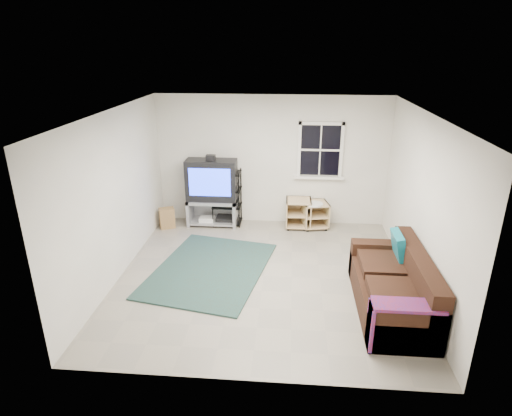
# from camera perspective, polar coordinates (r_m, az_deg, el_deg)

# --- Properties ---
(room) EXTENTS (4.60, 4.62, 4.60)m
(room) POSITION_cam_1_polar(r_m,az_deg,el_deg) (8.55, 8.54, 7.17)
(room) COLOR gray
(room) RESTS_ON ground
(tv_unit) EXTENTS (1.00, 0.50, 1.47)m
(tv_unit) POSITION_cam_1_polar(r_m,az_deg,el_deg) (8.63, -5.90, 2.79)
(tv_unit) COLOR #9A9AA2
(tv_unit) RESTS_ON ground
(av_rack) EXTENTS (0.58, 0.42, 1.15)m
(av_rack) POSITION_cam_1_polar(r_m,az_deg,el_deg) (8.72, -3.88, 0.93)
(av_rack) COLOR black
(av_rack) RESTS_ON ground
(side_table_left) EXTENTS (0.50, 0.50, 0.58)m
(side_table_left) POSITION_cam_1_polar(r_m,az_deg,el_deg) (8.70, 5.66, -0.51)
(side_table_left) COLOR tan
(side_table_left) RESTS_ON ground
(side_table_right) EXTENTS (0.57, 0.57, 0.56)m
(side_table_right) POSITION_cam_1_polar(r_m,az_deg,el_deg) (8.70, 7.82, -0.61)
(side_table_right) COLOR tan
(side_table_right) RESTS_ON ground
(sofa) EXTENTS (0.90, 2.02, 0.93)m
(sofa) POSITION_cam_1_polar(r_m,az_deg,el_deg) (6.33, 17.95, -10.18)
(sofa) COLOR black
(sofa) RESTS_ON ground
(shag_rug) EXTENTS (2.12, 2.62, 0.03)m
(shag_rug) POSITION_cam_1_polar(r_m,az_deg,el_deg) (7.17, -6.14, -8.12)
(shag_rug) COLOR black
(shag_rug) RESTS_ON ground
(paper_bag) EXTENTS (0.35, 0.29, 0.42)m
(paper_bag) POSITION_cam_1_polar(r_m,az_deg,el_deg) (8.80, -11.77, -1.32)
(paper_bag) COLOR olive
(paper_bag) RESTS_ON ground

